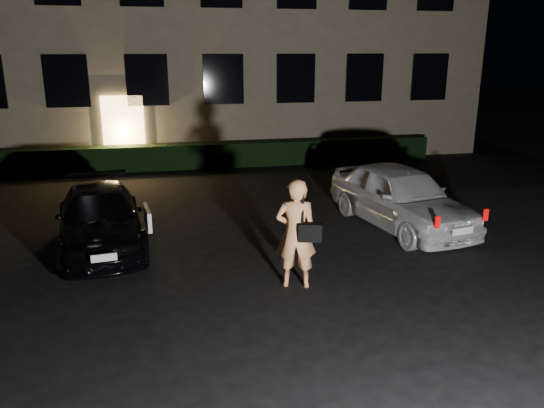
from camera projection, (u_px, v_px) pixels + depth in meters
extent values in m
plane|color=black|center=(301.00, 295.00, 9.05)|extent=(80.00, 80.00, 0.00)
cube|color=#FFC36B|center=(124.00, 132.00, 18.31)|extent=(1.40, 0.10, 2.50)
cube|color=black|center=(67.00, 81.00, 17.49)|extent=(1.40, 0.10, 1.70)
cube|color=black|center=(147.00, 80.00, 17.99)|extent=(1.40, 0.10, 1.70)
cube|color=black|center=(224.00, 79.00, 18.48)|extent=(1.40, 0.10, 1.70)
cube|color=black|center=(296.00, 79.00, 18.98)|extent=(1.40, 0.10, 1.70)
cube|color=black|center=(364.00, 78.00, 19.48)|extent=(1.40, 0.10, 1.70)
cube|color=black|center=(429.00, 77.00, 19.98)|extent=(1.40, 0.10, 1.70)
cube|color=black|center=(227.00, 154.00, 18.80)|extent=(15.00, 0.70, 0.85)
imported|color=black|center=(100.00, 218.00, 11.20)|extent=(2.21, 4.35, 1.21)
cube|color=white|center=(148.00, 217.00, 10.75)|extent=(0.19, 0.87, 0.40)
cube|color=silver|center=(104.00, 258.00, 9.26)|extent=(0.44, 0.09, 0.14)
imported|color=silver|center=(401.00, 196.00, 12.36)|extent=(2.50, 4.53, 1.46)
cube|color=red|center=(437.00, 222.00, 10.30)|extent=(0.10, 0.07, 0.24)
cube|color=red|center=(486.00, 215.00, 10.75)|extent=(0.10, 0.07, 0.24)
cube|color=silver|center=(463.00, 231.00, 10.55)|extent=(0.49, 0.14, 0.14)
imported|color=#ED9F5F|center=(296.00, 233.00, 9.14)|extent=(0.81, 0.63, 1.95)
cube|color=black|center=(310.00, 232.00, 8.98)|extent=(0.43, 0.27, 0.31)
cube|color=black|center=(303.00, 207.00, 8.90)|extent=(0.06, 0.07, 0.61)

